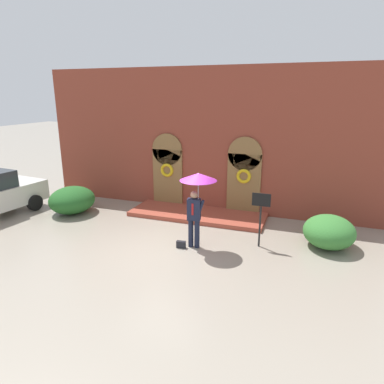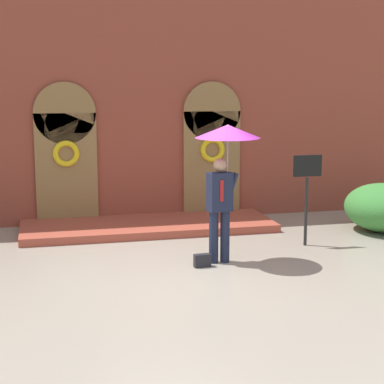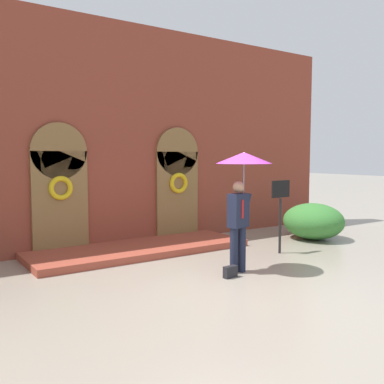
{
  "view_description": "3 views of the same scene",
  "coord_description": "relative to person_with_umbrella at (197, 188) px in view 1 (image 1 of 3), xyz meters",
  "views": [
    {
      "loc": [
        4.01,
        -8.81,
        4.57
      ],
      "look_at": [
        0.21,
        1.84,
        1.33
      ],
      "focal_mm": 32.0,
      "sensor_mm": 36.0,
      "label": 1
    },
    {
      "loc": [
        -2.14,
        -9.85,
        3.13
      ],
      "look_at": [
        0.64,
        1.77,
        1.0
      ],
      "focal_mm": 60.0,
      "sensor_mm": 36.0,
      "label": 2
    },
    {
      "loc": [
        -4.59,
        -5.93,
        2.3
      ],
      "look_at": [
        0.4,
        1.42,
        1.54
      ],
      "focal_mm": 40.0,
      "sensor_mm": 36.0,
      "label": 3
    }
  ],
  "objects": [
    {
      "name": "shrub_left",
      "position": [
        -5.72,
        1.4,
        -1.38
      ],
      "size": [
        1.71,
        1.87,
        1.05
      ],
      "primitive_type": "ellipsoid",
      "color": "#235B23",
      "rests_on": "ground"
    },
    {
      "name": "person_with_umbrella",
      "position": [
        0.0,
        0.0,
        0.0
      ],
      "size": [
        1.1,
        1.1,
        2.36
      ],
      "color": "#191E33",
      "rests_on": "ground"
    },
    {
      "name": "building_facade",
      "position": [
        -0.89,
        3.76,
        0.77
      ],
      "size": [
        14.0,
        2.3,
        5.6
      ],
      "color": "brown",
      "rests_on": "ground"
    },
    {
      "name": "shrub_right",
      "position": [
        3.82,
        1.43,
        -1.42
      ],
      "size": [
        1.55,
        1.71,
        0.99
      ],
      "primitive_type": "ellipsoid",
      "color": "#387A33",
      "rests_on": "ground"
    },
    {
      "name": "sign_post",
      "position": [
        1.8,
        0.72,
        -0.75
      ],
      "size": [
        0.56,
        0.06,
        1.72
      ],
      "color": "black",
      "rests_on": "ground"
    },
    {
      "name": "ground_plane",
      "position": [
        -0.89,
        -0.4,
        -1.91
      ],
      "size": [
        80.0,
        80.0,
        0.0
      ],
      "primitive_type": "plane",
      "color": "gray"
    },
    {
      "name": "handbag",
      "position": [
        -0.45,
        -0.2,
        -1.8
      ],
      "size": [
        0.29,
        0.14,
        0.22
      ],
      "primitive_type": "cube",
      "rotation": [
        0.0,
        0.0,
        0.08
      ],
      "color": "black",
      "rests_on": "ground"
    }
  ]
}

